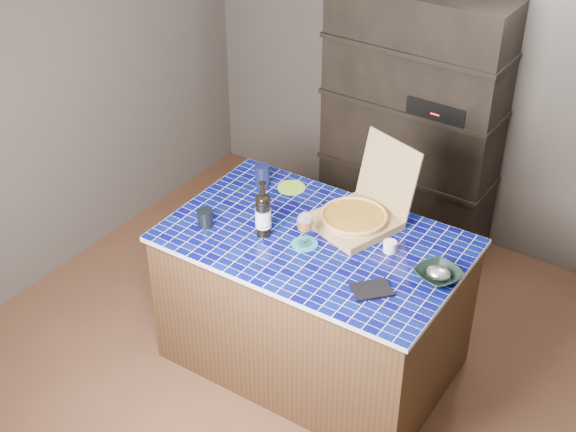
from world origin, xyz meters
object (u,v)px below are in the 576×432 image
Objects in this scene: pizza_box at (357,215)px; wine_glass at (305,223)px; mead_bottle at (263,214)px; bowl at (438,275)px; dvd_case at (371,290)px; kitchen_island at (314,301)px.

pizza_box is 0.36m from wine_glass.
bowl is at bearing 10.33° from mead_bottle.
dvd_case is at bearing -7.55° from mead_bottle.
dvd_case is at bearing -16.15° from wine_glass.
pizza_box is 1.78× the size of mead_bottle.
kitchen_island is 0.57m from pizza_box.
wine_glass is at bearing -154.40° from dvd_case.
wine_glass is (-0.13, -0.32, 0.08)m from pizza_box.
dvd_case is at bearing -130.34° from bowl.
mead_bottle is 0.24m from wine_glass.
dvd_case is 0.35m from bowl.
dvd_case is (0.35, -0.47, -0.05)m from pizza_box.
kitchen_island is 2.74× the size of pizza_box.
pizza_box reaches higher than dvd_case.
kitchen_island is at bearing 26.36° from mead_bottle.
wine_glass is (-0.02, -0.08, 0.58)m from kitchen_island.
wine_glass is (0.24, 0.05, 0.01)m from mead_bottle.
mead_bottle reaches higher than dvd_case.
wine_glass is 0.90× the size of bowl.
mead_bottle reaches higher than bowl.
mead_bottle reaches higher than wine_glass.
pizza_box is at bearing 63.04° from kitchen_island.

